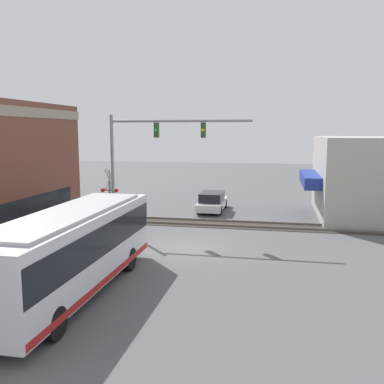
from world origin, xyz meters
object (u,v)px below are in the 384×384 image
(parked_car_white, at_px, (212,202))
(city_bus, at_px, (72,248))
(crossing_signal, at_px, (110,190))
(pedestrian_at_crossing, at_px, (121,214))

(parked_car_white, bearing_deg, city_bus, 171.56)
(crossing_signal, bearing_deg, parked_car_white, -42.72)
(city_bus, relative_size, parked_car_white, 2.16)
(city_bus, distance_m, crossing_signal, 11.77)
(city_bus, xyz_separation_m, parked_car_white, (17.53, -2.60, -1.06))
(city_bus, xyz_separation_m, crossing_signal, (11.34, 3.12, 0.55))
(parked_car_white, xyz_separation_m, pedestrian_at_crossing, (-6.69, 4.80, 0.20))
(crossing_signal, bearing_deg, pedestrian_at_crossing, -118.77)
(city_bus, bearing_deg, parked_car_white, -8.44)
(city_bus, height_order, pedestrian_at_crossing, city_bus)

